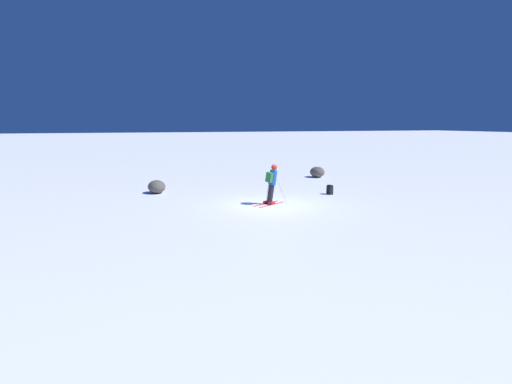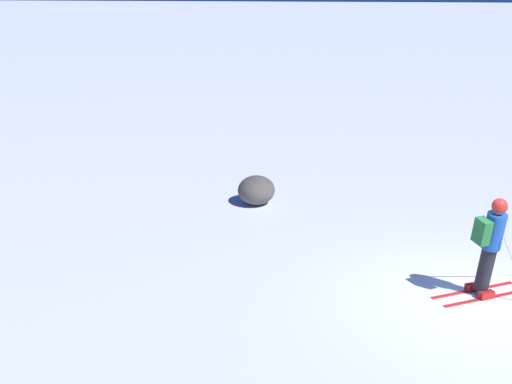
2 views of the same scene
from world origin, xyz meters
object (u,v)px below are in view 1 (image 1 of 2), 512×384
(exposed_boulder_1, at_px, (157,187))
(exposed_boulder_0, at_px, (317,172))
(skier, at_px, (272,182))
(spare_backpack, at_px, (330,190))

(exposed_boulder_1, bearing_deg, exposed_boulder_0, -75.52)
(skier, bearing_deg, spare_backpack, -98.43)
(skier, distance_m, exposed_boulder_0, 10.12)
(skier, height_order, exposed_boulder_0, skier)
(skier, distance_m, exposed_boulder_1, 6.83)
(spare_backpack, xyz_separation_m, exposed_boulder_1, (3.36, 8.61, 0.11))
(exposed_boulder_0, relative_size, exposed_boulder_1, 1.05)
(exposed_boulder_0, bearing_deg, exposed_boulder_1, 104.48)
(exposed_boulder_0, xyz_separation_m, exposed_boulder_1, (-2.88, 11.14, -0.02))
(exposed_boulder_0, bearing_deg, spare_backpack, 157.88)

